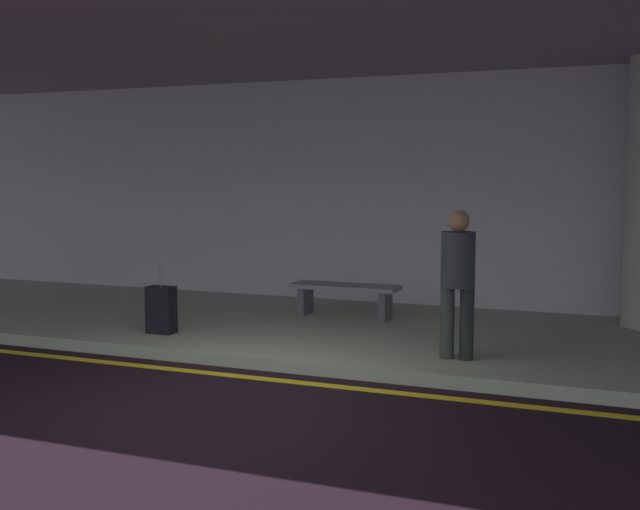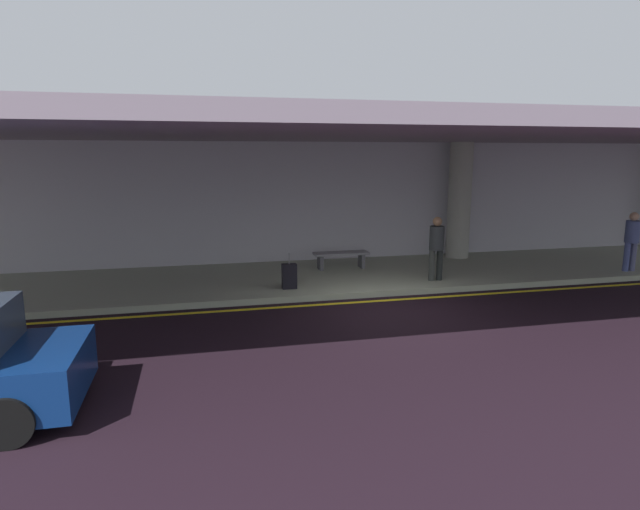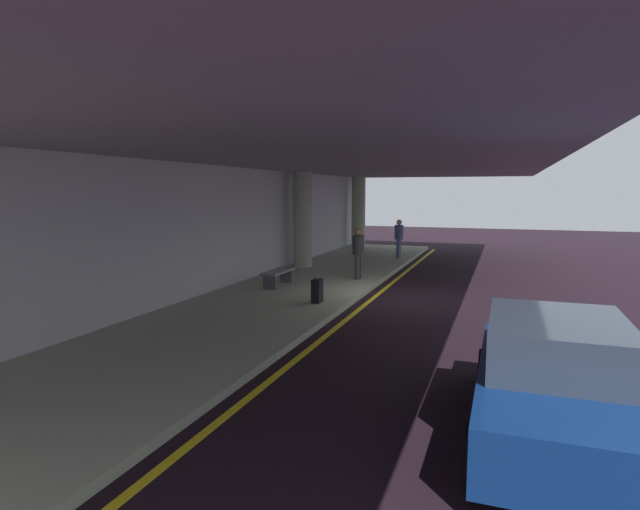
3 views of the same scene
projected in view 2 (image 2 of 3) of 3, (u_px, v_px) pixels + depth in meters
ground_plane at (390, 309)px, 11.79m from camera, size 60.00×60.00×0.00m
sidewalk at (351, 275)px, 14.74m from camera, size 26.00×4.20×0.15m
lane_stripe_yellow at (380, 301)px, 12.44m from camera, size 26.00×0.14×0.01m
support_column_left_mid at (459, 201)px, 16.67m from camera, size 0.72×0.72×3.65m
ceiling_overhang at (358, 133)px, 13.53m from camera, size 28.00×13.20×0.30m
terminal_back_wall at (331, 203)px, 16.55m from camera, size 26.00×0.30×3.80m
traveler_with_luggage at (437, 244)px, 13.68m from camera, size 0.38×0.38×1.68m
person_waiting_for_ride at (632, 238)px, 14.80m from camera, size 0.38×0.38×1.68m
suitcase_upright_primary at (289, 276)px, 12.95m from camera, size 0.36×0.22×0.90m
bench_metal at (341, 257)px, 15.23m from camera, size 1.60×0.50×0.48m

